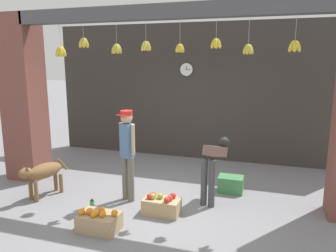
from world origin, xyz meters
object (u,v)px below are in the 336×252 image
(dog, at_px, (43,173))
(shopkeeper, at_px, (127,149))
(water_bottle, at_px, (92,206))
(wall_clock, at_px, (186,70))
(worker_stooping, at_px, (214,162))
(produce_box_green, at_px, (231,184))
(fruit_crate_oranges, at_px, (99,221))
(fruit_crate_apples, at_px, (162,205))

(dog, relative_size, shopkeeper, 0.60)
(water_bottle, distance_m, wall_clock, 4.13)
(worker_stooping, distance_m, produce_box_green, 0.81)
(fruit_crate_oranges, bearing_deg, worker_stooping, 46.96)
(worker_stooping, xyz_separation_m, wall_clock, (-1.13, 2.44, 1.50))
(dog, relative_size, fruit_crate_oranges, 1.65)
(dog, bearing_deg, produce_box_green, 129.41)
(worker_stooping, height_order, water_bottle, worker_stooping)
(dog, bearing_deg, fruit_crate_oranges, 81.45)
(shopkeeper, distance_m, wall_clock, 3.14)
(dog, distance_m, shopkeeper, 1.62)
(wall_clock, bearing_deg, shopkeeper, -96.12)
(shopkeeper, relative_size, produce_box_green, 3.50)
(wall_clock, bearing_deg, fruit_crate_oranges, -93.99)
(fruit_crate_apples, relative_size, water_bottle, 2.55)
(fruit_crate_oranges, relative_size, water_bottle, 2.54)
(shopkeeper, bearing_deg, fruit_crate_oranges, 110.98)
(wall_clock, bearing_deg, worker_stooping, -65.15)
(worker_stooping, relative_size, fruit_crate_oranges, 1.83)
(shopkeeper, height_order, fruit_crate_apples, shopkeeper)
(dog, height_order, worker_stooping, worker_stooping)
(worker_stooping, bearing_deg, fruit_crate_oranges, -118.67)
(dog, xyz_separation_m, produce_box_green, (3.19, 1.26, -0.31))
(shopkeeper, bearing_deg, wall_clock, -76.71)
(shopkeeper, xyz_separation_m, wall_clock, (0.31, 2.85, 1.28))
(dog, bearing_deg, worker_stooping, 121.95)
(water_bottle, height_order, wall_clock, wall_clock)
(dog, xyz_separation_m, wall_clock, (1.82, 3.18, 1.76))
(fruit_crate_apples, bearing_deg, shopkeeper, 155.50)
(dog, bearing_deg, water_bottle, 93.23)
(worker_stooping, height_order, fruit_crate_apples, worker_stooping)
(produce_box_green, bearing_deg, fruit_crate_apples, -126.91)
(wall_clock, bearing_deg, fruit_crate_apples, -82.34)
(worker_stooping, xyz_separation_m, fruit_crate_apples, (-0.70, -0.74, -0.57))
(fruit_crate_apples, relative_size, produce_box_green, 1.28)
(shopkeeper, height_order, water_bottle, shopkeeper)
(fruit_crate_oranges, xyz_separation_m, produce_box_green, (1.65, 2.03, 0.00))
(fruit_crate_oranges, height_order, water_bottle, fruit_crate_oranges)
(fruit_crate_apples, bearing_deg, dog, 179.93)
(dog, distance_m, fruit_crate_apples, 2.27)
(worker_stooping, height_order, fruit_crate_oranges, worker_stooping)
(fruit_crate_apples, xyz_separation_m, produce_box_green, (0.95, 1.26, 0.00))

